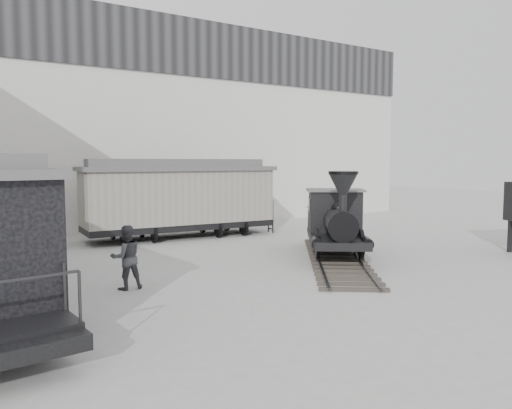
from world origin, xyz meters
TOP-DOWN VIEW (x-y plane):
  - ground at (0.00, 0.00)m, footprint 90.00×90.00m
  - north_wall at (0.00, 14.98)m, footprint 34.00×2.51m
  - locomotive at (2.26, 3.08)m, footprint 6.74×8.26m
  - boxcar at (-0.57, 10.55)m, footprint 9.01×3.37m
  - visitor_a at (-8.41, 3.92)m, footprint 0.72×0.66m
  - visitor_b at (-5.69, 2.76)m, footprint 0.90×0.71m

SIDE VIEW (x-z plane):
  - ground at x=0.00m, z-range 0.00..0.00m
  - visitor_a at x=-8.41m, z-range 0.00..1.65m
  - visitor_b at x=-5.69m, z-range 0.00..1.78m
  - locomotive at x=2.26m, z-range -0.41..2.71m
  - boxcar at x=-0.57m, z-range 0.09..3.71m
  - north_wall at x=0.00m, z-range 0.05..11.05m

